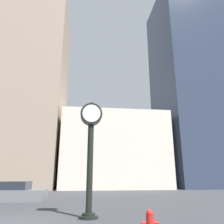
% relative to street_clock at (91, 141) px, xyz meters
% --- Properties ---
extents(ground_plane, '(200.00, 200.00, 0.00)m').
position_rel_street_clock_xyz_m(ground_plane, '(-2.83, -0.79, -3.22)').
color(ground_plane, '#38383D').
extents(building_tall_tower, '(14.40, 12.00, 28.45)m').
position_rel_street_clock_xyz_m(building_tall_tower, '(-11.03, 23.21, 11.01)').
color(building_tall_tower, gray).
rests_on(building_tall_tower, ground_plane).
extents(building_storefront_row, '(14.48, 12.00, 10.24)m').
position_rel_street_clock_xyz_m(building_storefront_row, '(3.92, 23.21, 1.90)').
color(building_storefront_row, beige).
rests_on(building_storefront_row, ground_plane).
extents(building_glass_modern, '(10.04, 12.00, 33.86)m').
position_rel_street_clock_xyz_m(building_glass_modern, '(17.25, 23.21, 13.71)').
color(building_glass_modern, '#2D384C').
rests_on(building_glass_modern, ground_plane).
extents(street_clock, '(1.01, 0.80, 5.11)m').
position_rel_street_clock_xyz_m(street_clock, '(0.00, 0.00, 0.00)').
color(street_clock, black).
rests_on(street_clock, ground_plane).
extents(car_grey, '(4.46, 2.13, 1.31)m').
position_rel_street_clock_xyz_m(car_grey, '(-5.17, 7.15, -2.67)').
color(car_grey, slate).
rests_on(car_grey, ground_plane).
extents(fire_hydrant_far, '(0.56, 0.24, 0.68)m').
position_rel_street_clock_xyz_m(fire_hydrant_far, '(1.86, -2.64, -2.87)').
color(fire_hydrant_far, red).
rests_on(fire_hydrant_far, ground_plane).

